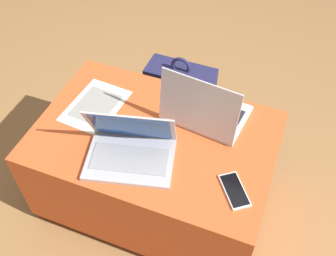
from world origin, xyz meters
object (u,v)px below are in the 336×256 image
backpack (180,103)px  paper_sheet (96,106)px  laptop_near (131,148)px  laptop_far (204,111)px  cell_phone (234,190)px

backpack → paper_sheet: bearing=56.3°
laptop_near → paper_sheet: size_ratio=1.23×
laptop_far → laptop_near: bearing=61.9°
laptop_near → paper_sheet: bearing=129.6°
cell_phone → paper_sheet: (-0.68, 0.21, -0.00)m
laptop_far → cell_phone: 0.37m
cell_phone → backpack: 0.77m
laptop_near → paper_sheet: laptop_near is taller
backpack → laptop_near: bearing=90.6°
laptop_far → backpack: (-0.21, 0.29, -0.30)m
laptop_near → backpack: (-0.00, 0.58, -0.30)m
laptop_far → cell_phone: size_ratio=2.17×
laptop_far → paper_sheet: 0.48m
laptop_far → backpack: 0.47m
paper_sheet → cell_phone: bearing=-12.4°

